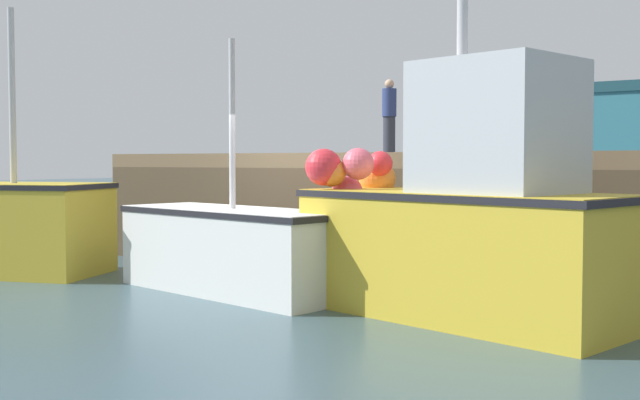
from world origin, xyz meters
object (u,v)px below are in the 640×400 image
fishing_boat_near_left (15,226)px  fishing_boat_near_right (233,248)px  fishing_boat_mid (465,219)px  dockworker (389,117)px

fishing_boat_near_left → fishing_boat_near_right: fishing_boat_near_left is taller
fishing_boat_near_right → fishing_boat_mid: 3.50m
fishing_boat_near_left → dockworker: bearing=74.9°
fishing_boat_mid → dockworker: 9.68m
fishing_boat_near_right → fishing_boat_near_left: bearing=-172.5°
fishing_boat_near_right → fishing_boat_mid: size_ratio=0.65×
fishing_boat_near_left → dockworker: (2.31, 8.52, 2.10)m
fishing_boat_near_right → dockworker: (-1.87, 7.97, 2.26)m
fishing_boat_near_left → fishing_boat_mid: 7.67m
dockworker → fishing_boat_near_left: bearing=-105.1°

